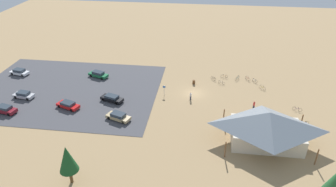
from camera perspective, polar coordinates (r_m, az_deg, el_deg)
The scene contains 24 objects.
ground at distance 66.33m, azimuth 4.68°, elevation 0.07°, with size 160.00×160.00×0.00m, color #9E7F56.
parking_lot_asphalt at distance 70.84m, azimuth -17.87°, elevation 0.68°, with size 38.88×29.08×0.05m, color #424247.
bike_pavilion at distance 52.83m, azimuth 17.80°, elevation -5.64°, with size 13.82×9.69×5.78m.
trash_bin at distance 69.87m, azimuth 4.76°, elevation 2.08°, with size 0.60×0.60×0.90m, color brown.
lot_sign at distance 64.80m, azimuth -0.71°, elevation 0.84°, with size 0.56×0.08×2.20m.
pine_far_east at distance 44.71m, azimuth -17.97°, elevation -11.35°, with size 2.63×2.63×6.26m.
bicycle_orange_yard_right at distance 73.69m, azimuth 10.29°, elevation 3.14°, with size 1.69×0.48×0.83m.
bicycle_white_edge_north at distance 73.15m, azimuth 15.63°, elevation 2.28°, with size 1.04×1.43×0.88m.
bicycle_blue_lone_east at distance 61.12m, azimuth 23.73°, elevation -4.99°, with size 1.66×0.53×0.84m.
bicycle_silver_near_porch at distance 70.67m, azimuth 9.77°, elevation 1.98°, with size 1.53×0.83×0.81m.
bicycle_red_yard_center at distance 73.72m, azimuth 14.39°, elevation 2.69°, with size 1.00×1.56×0.86m.
bicycle_teal_lone_west at distance 73.30m, azimuth 12.58°, elevation 2.76°, with size 1.02×1.55×0.92m.
bicycle_yellow_by_bin at distance 70.54m, azimuth 16.90°, elevation 1.06°, with size 1.27×1.32×0.87m.
bicycle_purple_yard_left at distance 64.90m, azimuth 22.61°, elevation -2.65°, with size 1.67×0.68×0.84m.
bicycle_black_mid_cluster at distance 72.18m, azimuth 8.35°, elevation 2.74°, with size 1.14×1.33×0.89m.
car_white_far_end at distance 81.80m, azimuth -25.60°, elevation 3.60°, with size 4.62×2.64×1.39m.
car_green_by_curb at distance 74.45m, azimuth -12.66°, elevation 3.47°, with size 4.99×3.19×1.38m.
car_silver_mid_lot at distance 70.62m, azimuth -24.96°, elevation -0.22°, with size 4.40×2.34×1.35m.
car_maroon_inner_stall at distance 66.87m, azimuth -27.74°, elevation -2.56°, with size 4.78×2.69×1.40m.
car_red_near_entry at distance 63.72m, azimuth -17.87°, elevation -1.99°, with size 4.96×3.29×1.27m.
car_black_aisle_side at distance 63.82m, azimuth -10.24°, elevation -0.87°, with size 4.96×3.16×1.32m.
car_tan_back_corner at distance 57.88m, azimuth -9.11°, elevation -4.16°, with size 4.89×3.30×1.36m.
visitor_at_bikes at distance 63.44m, azimuth 4.17°, elevation -0.45°, with size 0.36×0.36×1.70m.
visitor_near_lot at distance 62.26m, azimuth 15.48°, elevation -2.06°, with size 0.36×0.36×1.88m.
Camera 1 is at (-2.09, 57.91, 32.28)m, focal length 33.24 mm.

